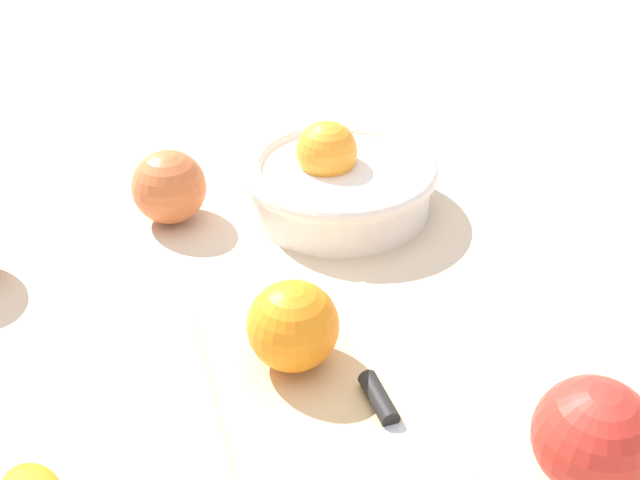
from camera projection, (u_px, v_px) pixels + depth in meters
name	position (u px, v px, depth m)	size (l,w,h in m)	color
ground_plane	(227.00, 305.00, 0.68)	(2.40, 2.40, 0.00)	beige
bowl	(338.00, 178.00, 0.79)	(0.20, 0.20, 0.09)	white
cutting_board	(319.00, 395.00, 0.58)	(0.22, 0.15, 0.02)	#DBB77F
orange_on_board	(293.00, 326.00, 0.58)	(0.07, 0.07, 0.07)	orange
knife	(397.00, 435.00, 0.53)	(0.16, 0.02, 0.01)	silver
apple_back_right	(593.00, 436.00, 0.51)	(0.08, 0.08, 0.08)	red
apple_mid_left	(169.00, 187.00, 0.77)	(0.07, 0.07, 0.07)	#CC6638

